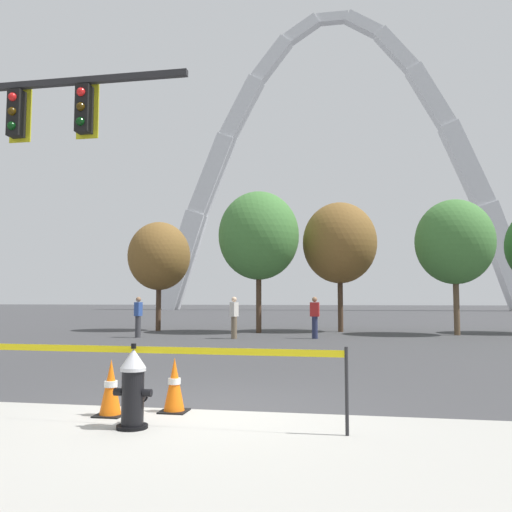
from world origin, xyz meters
The scene contains 13 objects.
ground_plane centered at (0.00, 0.00, 0.00)m, with size 240.00×240.00×0.00m, color #3D3D3F.
fire_hydrant centered at (-0.56, -1.04, 0.47)m, with size 0.46×0.48×0.99m.
caution_tape_barrier centered at (-0.49, -0.86, 0.66)m, with size 4.85×0.19×0.98m.
traffic_cone_by_hydrant centered at (-1.11, -0.46, 0.36)m, with size 0.36×0.36×0.73m.
traffic_cone_mid_sidewalk centered at (-0.37, -0.09, 0.36)m, with size 0.36×0.36×0.73m.
monument_arch centered at (0.00, 63.49, 17.98)m, with size 48.75×2.68×40.87m.
tree_far_left centered at (-7.03, 17.08, 3.54)m, with size 2.96×2.96×5.18m.
tree_left_mid centered at (-2.09, 16.50, 4.36)m, with size 3.64×3.64×6.37m.
tree_center_left centered at (1.50, 17.84, 4.10)m, with size 3.42×3.42×5.99m.
tree_center_right centered at (6.32, 16.40, 3.91)m, with size 3.26×3.26×5.71m.
pedestrian_walking_left centered at (0.61, 13.44, 0.82)m, with size 0.36×0.23×1.59m.
pedestrian_standing_center centered at (-6.26, 12.81, 0.82)m, with size 0.23×0.36×1.59m.
pedestrian_walking_right centered at (-2.41, 12.83, 0.82)m, with size 0.30×0.39×1.59m.
Camera 1 is at (1.97, -7.02, 1.52)m, focal length 37.30 mm.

